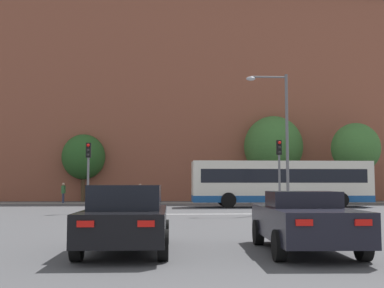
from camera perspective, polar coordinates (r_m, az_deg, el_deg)
stop_line_strip at (r=25.10m, az=-0.52°, el=-8.31°), size 8.19×0.30×0.01m
far_pavement at (r=40.04m, az=-1.43°, el=-6.98°), size 69.10×2.50×0.01m
brick_civic_building at (r=50.42m, az=0.71°, el=5.40°), size 46.51×11.62×22.46m
car_saloon_left at (r=11.31m, az=-7.79°, el=-8.69°), size 1.98×4.32×1.53m
car_roadster_right at (r=11.51m, az=13.14°, el=-8.86°), size 2.03×4.40×1.39m
bus_crossing_lead at (r=33.43m, az=10.44°, el=-4.51°), size 12.06×2.71×3.09m
traffic_light_near_right at (r=26.38m, az=10.31°, el=-2.30°), size 0.26×0.31×3.93m
traffic_light_near_left at (r=26.47m, az=-12.20°, el=-2.48°), size 0.26×0.31×3.77m
street_lamp_junction at (r=26.41m, az=10.39°, el=1.90°), size 2.28×0.36×7.52m
pedestrian_waiting at (r=40.24m, az=-6.17°, el=-5.65°), size 0.39×0.46×1.57m
pedestrian_walking_east at (r=39.34m, az=1.96°, el=-5.67°), size 0.46×0.40×1.60m
pedestrian_walking_west at (r=40.84m, az=-15.00°, el=-5.43°), size 0.27×0.43×1.65m
tree_by_building at (r=44.42m, az=9.61°, el=-0.32°), size 5.32×5.32×7.74m
tree_kerbside at (r=44.22m, az=-12.73°, el=-1.51°), size 3.85×3.85×6.01m
tree_distant at (r=43.08m, az=18.83°, el=-0.48°), size 4.07×4.07×6.73m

